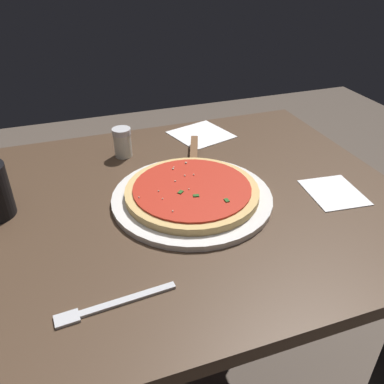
{
  "coord_description": "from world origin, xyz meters",
  "views": [
    {
      "loc": [
        -0.19,
        -0.69,
        1.24
      ],
      "look_at": [
        0.04,
        -0.01,
        0.79
      ],
      "focal_mm": 37.72,
      "sensor_mm": 36.0,
      "label": 1
    }
  ],
  "objects_px": {
    "parmesan_shaker": "(122,142)",
    "napkin_folded_right": "(201,134)",
    "pizza": "(192,191)",
    "pizza_server": "(194,157)",
    "serving_plate": "(192,198)",
    "napkin_loose_left": "(334,192)",
    "fork": "(110,305)"
  },
  "relations": [
    {
      "from": "napkin_folded_right",
      "to": "pizza",
      "type": "bearing_deg",
      "value": -113.68
    },
    {
      "from": "napkin_folded_right",
      "to": "serving_plate",
      "type": "bearing_deg",
      "value": -113.68
    },
    {
      "from": "napkin_loose_left",
      "to": "parmesan_shaker",
      "type": "height_order",
      "value": "parmesan_shaker"
    },
    {
      "from": "fork",
      "to": "pizza_server",
      "type": "bearing_deg",
      "value": 54.88
    },
    {
      "from": "pizza",
      "to": "napkin_folded_right",
      "type": "relative_size",
      "value": 1.92
    },
    {
      "from": "napkin_loose_left",
      "to": "pizza_server",
      "type": "bearing_deg",
      "value": 136.94
    },
    {
      "from": "fork",
      "to": "parmesan_shaker",
      "type": "bearing_deg",
      "value": 76.39
    },
    {
      "from": "serving_plate",
      "to": "pizza",
      "type": "relative_size",
      "value": 1.2
    },
    {
      "from": "pizza",
      "to": "napkin_folded_right",
      "type": "height_order",
      "value": "pizza"
    },
    {
      "from": "fork",
      "to": "parmesan_shaker",
      "type": "height_order",
      "value": "parmesan_shaker"
    },
    {
      "from": "pizza_server",
      "to": "napkin_folded_right",
      "type": "distance_m",
      "value": 0.17
    },
    {
      "from": "napkin_loose_left",
      "to": "parmesan_shaker",
      "type": "bearing_deg",
      "value": 140.62
    },
    {
      "from": "serving_plate",
      "to": "napkin_loose_left",
      "type": "distance_m",
      "value": 0.31
    },
    {
      "from": "pizza",
      "to": "fork",
      "type": "xyz_separation_m",
      "value": [
        -0.21,
        -0.23,
        -0.02
      ]
    },
    {
      "from": "pizza",
      "to": "napkin_loose_left",
      "type": "xyz_separation_m",
      "value": [
        0.3,
        -0.08,
        -0.02
      ]
    },
    {
      "from": "pizza",
      "to": "parmesan_shaker",
      "type": "bearing_deg",
      "value": 111.03
    },
    {
      "from": "pizza",
      "to": "pizza_server",
      "type": "distance_m",
      "value": 0.16
    },
    {
      "from": "serving_plate",
      "to": "napkin_folded_right",
      "type": "height_order",
      "value": "serving_plate"
    },
    {
      "from": "pizza_server",
      "to": "napkin_folded_right",
      "type": "height_order",
      "value": "pizza_server"
    },
    {
      "from": "parmesan_shaker",
      "to": "pizza",
      "type": "bearing_deg",
      "value": -68.97
    },
    {
      "from": "napkin_folded_right",
      "to": "fork",
      "type": "distance_m",
      "value": 0.64
    },
    {
      "from": "napkin_folded_right",
      "to": "parmesan_shaker",
      "type": "bearing_deg",
      "value": -166.63
    },
    {
      "from": "parmesan_shaker",
      "to": "napkin_loose_left",
      "type": "bearing_deg",
      "value": -39.38
    },
    {
      "from": "pizza_server",
      "to": "napkin_loose_left",
      "type": "relative_size",
      "value": 1.73
    },
    {
      "from": "pizza",
      "to": "pizza_server",
      "type": "xyz_separation_m",
      "value": [
        0.06,
        0.15,
        -0.0
      ]
    },
    {
      "from": "serving_plate",
      "to": "parmesan_shaker",
      "type": "relative_size",
      "value": 4.55
    },
    {
      "from": "pizza",
      "to": "parmesan_shaker",
      "type": "distance_m",
      "value": 0.27
    },
    {
      "from": "serving_plate",
      "to": "napkin_loose_left",
      "type": "xyz_separation_m",
      "value": [
        0.3,
        -0.08,
        -0.01
      ]
    },
    {
      "from": "pizza_server",
      "to": "napkin_loose_left",
      "type": "height_order",
      "value": "pizza_server"
    },
    {
      "from": "parmesan_shaker",
      "to": "napkin_folded_right",
      "type": "bearing_deg",
      "value": 13.37
    },
    {
      "from": "serving_plate",
      "to": "napkin_loose_left",
      "type": "relative_size",
      "value": 2.64
    },
    {
      "from": "parmesan_shaker",
      "to": "fork",
      "type": "bearing_deg",
      "value": -103.61
    }
  ]
}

